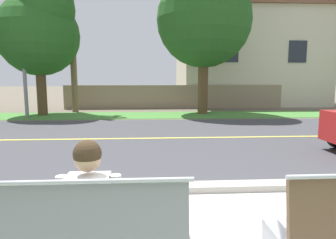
% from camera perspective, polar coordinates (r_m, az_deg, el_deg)
% --- Properties ---
extents(ground_plane, '(140.00, 140.00, 0.00)m').
position_cam_1_polar(ground_plane, '(10.15, 0.25, -2.00)').
color(ground_plane, '#665B4C').
extents(curb_edge, '(44.00, 0.30, 0.11)m').
position_cam_1_polar(curb_edge, '(4.69, 5.01, -13.06)').
color(curb_edge, '#ADA89E').
rests_on(curb_edge, ground_plane).
extents(street_asphalt, '(52.00, 8.00, 0.01)m').
position_cam_1_polar(street_asphalt, '(8.68, 0.91, -3.64)').
color(street_asphalt, '#424247').
rests_on(street_asphalt, ground_plane).
extents(road_centre_line, '(48.00, 0.14, 0.01)m').
position_cam_1_polar(road_centre_line, '(8.68, 0.91, -3.61)').
color(road_centre_line, '#E0CC4C').
rests_on(road_centre_line, ground_plane).
extents(far_verge_grass, '(48.00, 2.80, 0.02)m').
position_cam_1_polar(far_verge_grass, '(14.28, -0.87, 0.87)').
color(far_verge_grass, '#478438').
rests_on(far_verge_grass, ground_plane).
extents(seated_person_white, '(0.52, 0.68, 1.25)m').
position_cam_1_polar(seated_person_white, '(2.64, -14.62, -15.79)').
color(seated_person_white, '#47382D').
rests_on(seated_person_white, ground_plane).
extents(streetlamp, '(0.24, 2.10, 7.05)m').
position_cam_1_polar(streetlamp, '(15.23, -26.32, 15.71)').
color(streetlamp, gray).
rests_on(streetlamp, ground_plane).
extents(shade_tree_left, '(3.80, 3.80, 6.28)m').
position_cam_1_polar(shade_tree_left, '(15.58, -23.62, 15.83)').
color(shade_tree_left, brown).
rests_on(shade_tree_left, ground_plane).
extents(shade_tree_centre, '(4.61, 4.61, 7.61)m').
position_cam_1_polar(shade_tree_centre, '(15.17, 7.68, 19.97)').
color(shade_tree_centre, brown).
rests_on(shade_tree_centre, ground_plane).
extents(garden_wall, '(13.00, 0.36, 1.40)m').
position_cam_1_polar(garden_wall, '(17.65, 1.28, 4.44)').
color(garden_wall, gray).
rests_on(garden_wall, ground_plane).
extents(house_across_street, '(10.07, 6.91, 6.78)m').
position_cam_1_polar(house_across_street, '(21.93, 14.97, 11.99)').
color(house_across_street, beige).
rests_on(house_across_street, ground_plane).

